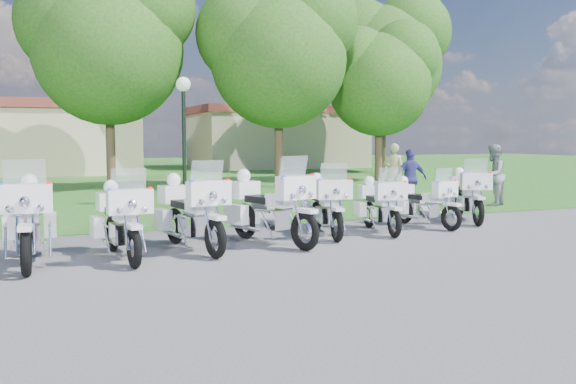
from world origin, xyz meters
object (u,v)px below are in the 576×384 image
object	(u,v)px
motorcycle_2	(190,212)
bystander_b	(493,175)
lamp_post	(184,108)
bystander_c	(410,179)
motorcycle_6	(423,202)
motorcycle_4	(325,204)
motorcycle_0	(28,219)
bystander_a	(394,172)
motorcycle_3	(268,206)
motorcycle_5	(379,204)
motorcycle_7	(467,194)
motorcycle_1	(120,220)

from	to	relation	value
motorcycle_2	bystander_b	xyz separation A→B (m)	(10.33, 4.08, 0.22)
motorcycle_2	lamp_post	world-z (taller)	lamp_post
bystander_c	bystander_b	bearing A→B (deg)	178.71
motorcycle_2	motorcycle_6	world-z (taller)	motorcycle_2
motorcycle_4	bystander_c	world-z (taller)	bystander_c
motorcycle_0	bystander_a	xyz separation A→B (m)	(11.04, 6.70, 0.20)
motorcycle_2	bystander_b	distance (m)	11.11
motorcycle_3	bystander_b	world-z (taller)	bystander_b
motorcycle_4	bystander_b	xyz separation A→B (m)	(7.22, 3.37, 0.27)
motorcycle_5	lamp_post	distance (m)	7.65
motorcycle_0	motorcycle_6	size ratio (longest dim) A/B	1.28
bystander_c	motorcycle_3	bearing A→B (deg)	40.65
motorcycle_0	bystander_a	bearing A→B (deg)	-146.92
bystander_b	motorcycle_2	bearing A→B (deg)	-10.64
motorcycle_2	motorcycle_5	world-z (taller)	motorcycle_2
motorcycle_6	motorcycle_7	size ratio (longest dim) A/B	0.92
motorcycle_2	motorcycle_6	distance (m)	5.90
bystander_b	motorcycle_7	bearing A→B (deg)	9.23
motorcycle_1	motorcycle_5	size ratio (longest dim) A/B	1.10
motorcycle_4	bystander_a	distance (m)	7.65
motorcycle_4	motorcycle_7	xyz separation A→B (m)	(4.31, 0.79, 0.00)
motorcycle_4	bystander_c	xyz separation A→B (m)	(4.48, 3.68, 0.21)
motorcycle_3	bystander_a	bearing A→B (deg)	-155.10
motorcycle_5	motorcycle_7	xyz separation A→B (m)	(2.98, 0.82, 0.05)
lamp_post	motorcycle_4	bearing A→B (deg)	-76.43
motorcycle_1	bystander_c	distance (m)	10.12
bystander_a	motorcycle_3	bearing A→B (deg)	88.18
lamp_post	bystander_b	size ratio (longest dim) A/B	2.09
motorcycle_6	bystander_b	size ratio (longest dim) A/B	1.11
motorcycle_6	bystander_b	bearing A→B (deg)	-158.90
motorcycle_0	motorcycle_6	distance (m)	8.73
bystander_b	bystander_c	xyz separation A→B (m)	(-2.75, 0.31, -0.06)
motorcycle_4	bystander_b	world-z (taller)	bystander_b
motorcycle_6	motorcycle_4	bearing A→B (deg)	-6.07
motorcycle_6	lamp_post	bearing A→B (deg)	-68.62
motorcycle_1	motorcycle_5	world-z (taller)	motorcycle_1
motorcycle_6	lamp_post	size ratio (longest dim) A/B	0.53
motorcycle_4	bystander_c	bearing A→B (deg)	-130.52
motorcycle_7	bystander_c	bearing A→B (deg)	-72.28
motorcycle_0	motorcycle_3	world-z (taller)	motorcycle_0
bystander_a	motorcycle_1	bearing A→B (deg)	80.14
motorcycle_1	motorcycle_6	distance (m)	7.28
motorcycle_1	motorcycle_7	world-z (taller)	motorcycle_1
motorcycle_3	motorcycle_4	distance (m)	1.62
motorcycle_3	bystander_c	bearing A→B (deg)	-163.09
motorcycle_3	bystander_b	bearing A→B (deg)	-174.21
motorcycle_2	motorcycle_5	size ratio (longest dim) A/B	1.16
motorcycle_7	bystander_c	world-z (taller)	bystander_c
motorcycle_7	motorcycle_6	bearing A→B (deg)	37.50
motorcycle_1	bystander_c	size ratio (longest dim) A/B	1.38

